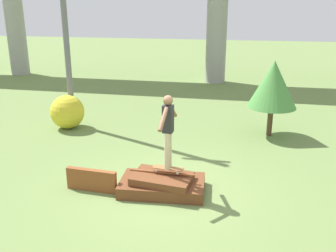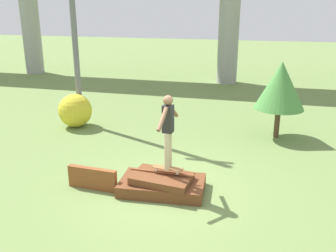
{
  "view_description": "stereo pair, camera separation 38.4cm",
  "coord_description": "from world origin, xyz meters",
  "px_view_note": "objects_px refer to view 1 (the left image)",
  "views": [
    {
      "loc": [
        1.76,
        -7.62,
        4.13
      ],
      "look_at": [
        0.13,
        0.03,
        1.59
      ],
      "focal_mm": 40.0,
      "sensor_mm": 36.0,
      "label": 1
    },
    {
      "loc": [
        2.14,
        -7.53,
        4.13
      ],
      "look_at": [
        0.13,
        0.03,
        1.59
      ],
      "focal_mm": 40.0,
      "sensor_mm": 36.0,
      "label": 2
    }
  ],
  "objects_px": {
    "skater": "(168,127)",
    "utility_pole": "(63,6)",
    "bush_yellow_flowering": "(67,112)",
    "tree_behind_left": "(273,85)",
    "skateboard": "(168,168)"
  },
  "relations": [
    {
      "from": "skateboard",
      "to": "skater",
      "type": "relative_size",
      "value": 0.43
    },
    {
      "from": "skater",
      "to": "bush_yellow_flowering",
      "type": "relative_size",
      "value": 1.45
    },
    {
      "from": "skater",
      "to": "utility_pole",
      "type": "distance_m",
      "value": 6.63
    },
    {
      "from": "utility_pole",
      "to": "tree_behind_left",
      "type": "distance_m",
      "value": 7.3
    },
    {
      "from": "utility_pole",
      "to": "tree_behind_left",
      "type": "xyz_separation_m",
      "value": [
        6.89,
        0.28,
        -2.39
      ]
    },
    {
      "from": "skater",
      "to": "tree_behind_left",
      "type": "distance_m",
      "value": 5.16
    },
    {
      "from": "skateboard",
      "to": "tree_behind_left",
      "type": "distance_m",
      "value": 5.28
    },
    {
      "from": "skateboard",
      "to": "skater",
      "type": "bearing_deg",
      "value": 180.0
    },
    {
      "from": "skateboard",
      "to": "tree_behind_left",
      "type": "bearing_deg",
      "value": 61.47
    },
    {
      "from": "utility_pole",
      "to": "tree_behind_left",
      "type": "height_order",
      "value": "utility_pole"
    },
    {
      "from": "skateboard",
      "to": "utility_pole",
      "type": "relative_size",
      "value": 0.09
    },
    {
      "from": "skater",
      "to": "utility_pole",
      "type": "bearing_deg",
      "value": 136.16
    },
    {
      "from": "utility_pole",
      "to": "tree_behind_left",
      "type": "relative_size",
      "value": 3.21
    },
    {
      "from": "skateboard",
      "to": "skater",
      "type": "xyz_separation_m",
      "value": [
        -0.0,
        0.0,
        1.0
      ]
    },
    {
      "from": "utility_pole",
      "to": "bush_yellow_flowering",
      "type": "xyz_separation_m",
      "value": [
        0.02,
        -0.39,
        -3.51
      ]
    }
  ]
}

